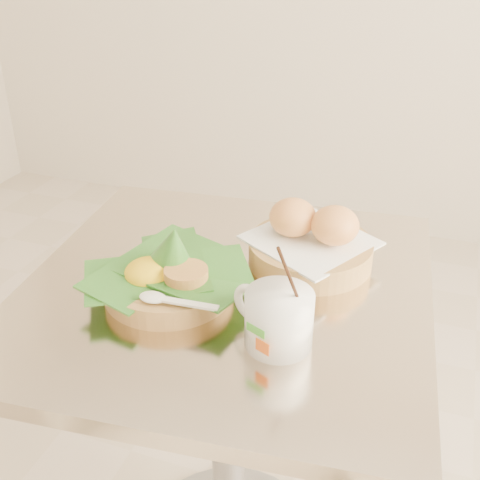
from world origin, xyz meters
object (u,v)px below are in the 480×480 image
(rice_basket, at_px, (168,274))
(bread_basket, at_px, (311,242))
(coffee_mug, at_px, (277,317))
(cafe_table, at_px, (228,380))

(rice_basket, relative_size, bread_basket, 1.05)
(bread_basket, distance_m, coffee_mug, 0.25)
(rice_basket, distance_m, bread_basket, 0.27)
(cafe_table, distance_m, bread_basket, 0.31)
(cafe_table, height_order, bread_basket, bread_basket)
(cafe_table, xyz_separation_m, rice_basket, (-0.08, -0.06, 0.26))
(rice_basket, xyz_separation_m, bread_basket, (0.20, 0.18, 0.00))
(cafe_table, bearing_deg, coffee_mug, -43.90)
(bread_basket, height_order, coffee_mug, coffee_mug)
(rice_basket, distance_m, coffee_mug, 0.22)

